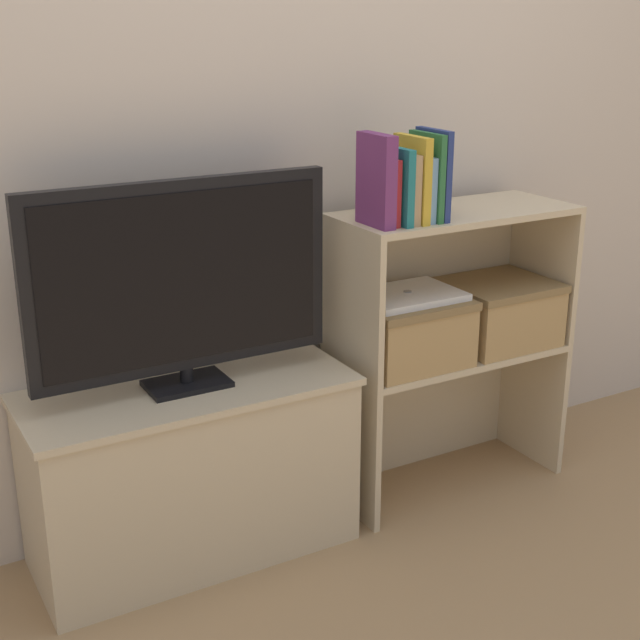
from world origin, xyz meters
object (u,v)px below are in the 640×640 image
book_forest (426,176)px  storage_basket_right (498,309)px  tv_stand (192,470)px  laptop (407,295)px  book_plum (376,180)px  book_teal (395,186)px  storage_basket_left (406,327)px  book_crimson (386,191)px  book_tan (403,188)px  tv (182,280)px  book_mustard (412,179)px  book_navy (433,174)px  book_skyblue (420,188)px

book_forest → storage_basket_right: bearing=7.4°
tv_stand → laptop: (0.69, -0.04, 0.42)m
book_plum → book_teal: bearing=-0.0°
tv_stand → storage_basket_left: 0.76m
book_crimson → storage_basket_left: (0.11, 0.04, -0.43)m
storage_basket_right → storage_basket_left: bearing=180.0°
tv_stand → book_tan: size_ratio=4.64×
laptop → tv: bearing=177.1°
book_plum → book_forest: 0.17m
book_mustard → storage_basket_left: bearing=55.7°
book_forest → storage_basket_right: book_forest is taller
tv → book_tan: bearing=-7.0°
book_tan → storage_basket_left: bearing=37.2°
book_mustard → storage_basket_right: size_ratio=0.72×
book_plum → book_forest: (0.17, -0.00, -0.00)m
book_navy → book_skyblue: bearing=-180.0°
tv_stand → book_plum: book_plum is taller
storage_basket_left → storage_basket_right: 0.35m
book_mustard → storage_basket_right: book_mustard is taller
tv_stand → book_skyblue: 1.02m
book_teal → laptop: bearing=27.1°
book_forest → storage_basket_right: (0.33, 0.04, -0.46)m
book_navy → storage_basket_left: book_navy is taller
book_skyblue → book_navy: book_navy is taller
tv → book_navy: book_navy is taller
book_crimson → laptop: (0.11, 0.04, -0.33)m
book_tan → book_mustard: (0.03, 0.00, 0.02)m
book_mustard → book_navy: 0.07m
tv_stand → book_navy: 1.07m
book_mustard → book_skyblue: (0.03, 0.00, -0.03)m
book_plum → book_crimson: (0.03, 0.00, -0.03)m
storage_basket_right → book_plum: bearing=-175.1°
tv → book_mustard: size_ratio=3.44×
book_teal → tv: bearing=172.7°
book_plum → book_skyblue: bearing=-0.0°
book_tan → book_skyblue: 0.06m
book_crimson → book_forest: (0.13, -0.00, 0.03)m
tv_stand → tv: bearing=-90.0°
tv_stand → book_crimson: (0.58, -0.08, 0.75)m
book_crimson → book_mustard: 0.09m
laptop → book_teal: bearing=-152.9°
book_crimson → storage_basket_left: 0.45m
book_crimson → storage_basket_left: bearing=20.8°
book_mustard → laptop: (0.03, 0.04, -0.36)m
book_crimson → book_mustard: bearing=-0.0°
book_skyblue → storage_basket_right: bearing=6.9°
book_plum → book_crimson: 0.05m
book_mustard → laptop: size_ratio=0.78×
book_forest → book_crimson: bearing=180.0°
book_forest → storage_basket_left: 0.46m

